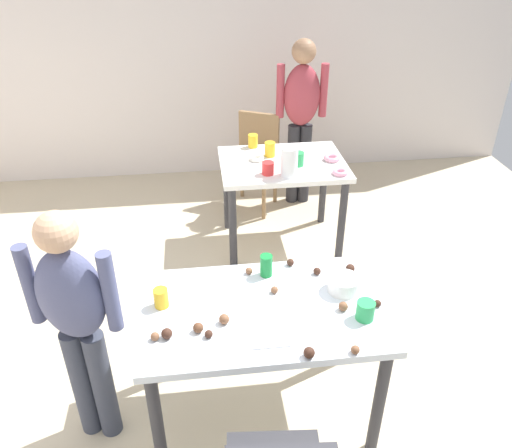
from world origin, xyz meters
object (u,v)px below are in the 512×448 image
person_girl_near (76,316)px  soda_can (266,265)px  dining_table_far (282,176)px  person_adult_far (301,110)px  dining_table_near (262,324)px  pitcher_far (289,162)px  chair_far_table (255,156)px  mixing_bowl (344,284)px

person_girl_near → soda_can: person_girl_near is taller
dining_table_far → person_adult_far: size_ratio=0.64×
dining_table_near → dining_table_far: size_ratio=1.23×
pitcher_far → chair_far_table: bearing=97.6°
chair_far_table → soda_can: bearing=-95.5°
dining_table_near → chair_far_table: bearing=83.8°
person_girl_near → mixing_bowl: size_ratio=8.40×
dining_table_far → mixing_bowl: bearing=-88.6°
person_adult_far → mixing_bowl: (-0.25, -2.32, -0.12)m
soda_can → person_girl_near: bearing=-163.8°
chair_far_table → pitcher_far: (0.13, -0.96, 0.36)m
dining_table_near → mixing_bowl: size_ratio=7.37×
dining_table_far → person_girl_near: size_ratio=0.71×
dining_table_far → pitcher_far: bearing=-89.7°
dining_table_near → person_girl_near: 0.89m
person_girl_near → mixing_bowl: (1.30, 0.09, -0.01)m
person_adult_far → mixing_bowl: size_ratio=9.41×
dining_table_near → pitcher_far: size_ratio=5.37×
mixing_bowl → pitcher_far: size_ratio=0.73×
dining_table_near → soda_can: bearing=78.1°
person_girl_near → mixing_bowl: bearing=4.0°
dining_table_far → soda_can: (-0.33, -1.42, 0.18)m
dining_table_near → soda_can: (0.06, 0.26, 0.17)m
person_girl_near → mixing_bowl: 1.30m
mixing_bowl → chair_far_table: bearing=94.2°
mixing_bowl → soda_can: (-0.37, 0.18, 0.02)m
chair_far_table → person_adult_far: 0.58m
dining_table_near → soda_can: size_ratio=9.75×
mixing_bowl → person_girl_near: bearing=-176.0°
chair_far_table → pitcher_far: size_ratio=3.93×
person_girl_near → person_adult_far: 2.87m
chair_far_table → pitcher_far: bearing=-82.4°
dining_table_near → pitcher_far: pitcher_far is taller
chair_far_table → person_girl_near: size_ratio=0.64×
dining_table_near → pitcher_far: (0.39, 1.43, 0.21)m
dining_table_near → soda_can: 0.31m
dining_table_near → mixing_bowl: (0.43, 0.08, 0.14)m
dining_table_near → soda_can: soda_can is taller
dining_table_far → pitcher_far: pitcher_far is taller
dining_table_far → person_girl_near: bearing=-126.8°
soda_can → pitcher_far: (0.33, 1.17, 0.05)m
dining_table_near → person_adult_far: 2.51m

